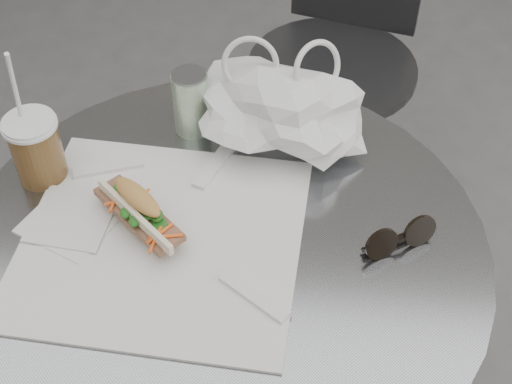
# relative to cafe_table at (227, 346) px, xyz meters

# --- Properties ---
(cafe_table) EXTENTS (0.76, 0.76, 0.74)m
(cafe_table) POSITION_rel_cafe_table_xyz_m (0.00, 0.00, 0.00)
(cafe_table) COLOR slate
(cafe_table) RESTS_ON ground
(chair_far) EXTENTS (0.41, 0.44, 0.77)m
(chair_far) POSITION_rel_cafe_table_xyz_m (0.17, 0.82, -0.12)
(chair_far) COLOR #2E2F31
(chair_far) RESTS_ON ground
(sandwich_paper) EXTENTS (0.41, 0.39, 0.00)m
(sandwich_paper) POSITION_rel_cafe_table_xyz_m (-0.08, -0.00, 0.28)
(sandwich_paper) COLOR white
(sandwich_paper) RESTS_ON cafe_table
(banh_mi) EXTENTS (0.19, 0.19, 0.07)m
(banh_mi) POSITION_rel_cafe_table_xyz_m (-0.12, 0.02, 0.31)
(banh_mi) COLOR tan
(banh_mi) RESTS_ON sandwich_paper
(iced_coffee) EXTENTS (0.08, 0.08, 0.24)m
(iced_coffee) POSITION_rel_cafe_table_xyz_m (-0.29, 0.11, 0.33)
(iced_coffee) COLOR brown
(iced_coffee) RESTS_ON cafe_table
(sunglasses) EXTENTS (0.11, 0.07, 0.05)m
(sunglasses) POSITION_rel_cafe_table_xyz_m (0.25, 0.02, 0.29)
(sunglasses) COLOR black
(sunglasses) RESTS_ON cafe_table
(plastic_bag) EXTENTS (0.30, 0.27, 0.12)m
(plastic_bag) POSITION_rel_cafe_table_xyz_m (0.07, 0.22, 0.34)
(plastic_bag) COLOR white
(plastic_bag) RESTS_ON cafe_table
(napkin_stack) EXTENTS (0.16, 0.16, 0.01)m
(napkin_stack) POSITION_rel_cafe_table_xyz_m (-0.22, 0.02, 0.28)
(napkin_stack) COLOR white
(napkin_stack) RESTS_ON cafe_table
(drink_can) EXTENTS (0.06, 0.06, 0.11)m
(drink_can) POSITION_rel_cafe_table_xyz_m (-0.08, 0.24, 0.33)
(drink_can) COLOR #56874F
(drink_can) RESTS_ON cafe_table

